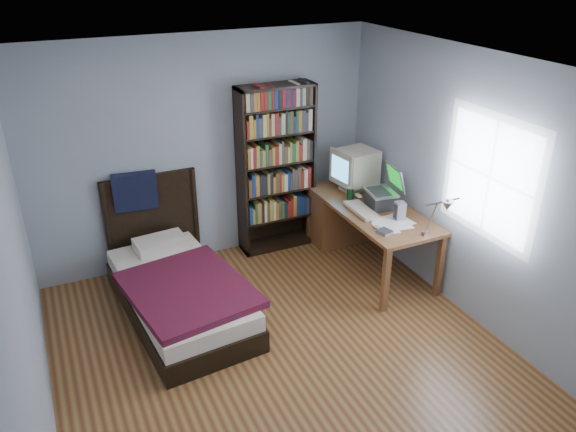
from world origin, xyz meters
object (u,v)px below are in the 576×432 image
object	(u,v)px
desk	(347,215)
soda_can	(350,194)
desk_lamp	(444,208)
keyboard	(362,210)
bookshelf	(276,170)
crt_monitor	(355,167)
laptop	(382,196)
speaker	(400,211)
bed	(177,287)

from	to	relation	value
desk	soda_can	world-z (taller)	soda_can
desk_lamp	keyboard	size ratio (longest dim) A/B	1.13
desk	bookshelf	size ratio (longest dim) A/B	0.89
crt_monitor	laptop	distance (m)	0.55
crt_monitor	speaker	distance (m)	0.89
desk	desk_lamp	distance (m)	1.77
desk	desk_lamp	world-z (taller)	desk_lamp
crt_monitor	bed	world-z (taller)	crt_monitor
desk	crt_monitor	size ratio (longest dim) A/B	3.58
desk	desk_lamp	bearing A→B (deg)	-89.79
laptop	bookshelf	xyz separation A→B (m)	(-0.83, 0.91, 0.12)
laptop	speaker	size ratio (longest dim) A/B	2.32
desk	speaker	bearing A→B (deg)	-84.13
keyboard	bookshelf	world-z (taller)	bookshelf
desk	soda_can	xyz separation A→B (m)	(-0.11, -0.22, 0.37)
desk	crt_monitor	distance (m)	0.59
speaker	laptop	bearing A→B (deg)	97.94
crt_monitor	speaker	world-z (taller)	crt_monitor
bookshelf	bed	distance (m)	1.78
desk	speaker	size ratio (longest dim) A/B	9.01
soda_can	keyboard	bearing A→B (deg)	-99.16
laptop	desk_lamp	bearing A→B (deg)	-94.61
bookshelf	laptop	bearing A→B (deg)	-47.72
desk	speaker	xyz separation A→B (m)	(0.09, -0.87, 0.41)
laptop	bed	world-z (taller)	laptop
soda_can	bed	distance (m)	2.13
soda_can	bed	world-z (taller)	bed
desk	keyboard	size ratio (longest dim) A/B	3.49
desk_lamp	desk	bearing A→B (deg)	90.21
desk	desk_lamp	xyz separation A→B (m)	(0.01, -1.60, 0.76)
laptop	keyboard	world-z (taller)	laptop
speaker	bed	world-z (taller)	bed
soda_can	crt_monitor	bearing A→B (deg)	49.79
laptop	bed	xyz separation A→B (m)	(-2.25, 0.11, -0.59)
laptop	bed	size ratio (longest dim) A/B	0.21
soda_can	bed	bearing A→B (deg)	-174.42
soda_can	desk_lamp	bearing A→B (deg)	-85.27
crt_monitor	speaker	bearing A→B (deg)	-88.96
laptop	soda_can	world-z (taller)	laptop
laptop	speaker	distance (m)	0.34
desk	keyboard	xyz separation A→B (m)	(-0.16, -0.56, 0.33)
bed	desk	bearing A→B (deg)	10.91
crt_monitor	speaker	size ratio (longest dim) A/B	2.52
desk	bookshelf	world-z (taller)	bookshelf
soda_can	bookshelf	distance (m)	0.88
desk	crt_monitor	world-z (taller)	crt_monitor
desk_lamp	speaker	world-z (taller)	desk_lamp
desk_lamp	soda_can	xyz separation A→B (m)	(-0.11, 1.39, -0.39)
desk	bookshelf	bearing A→B (deg)	152.63
speaker	bookshelf	bearing A→B (deg)	131.86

